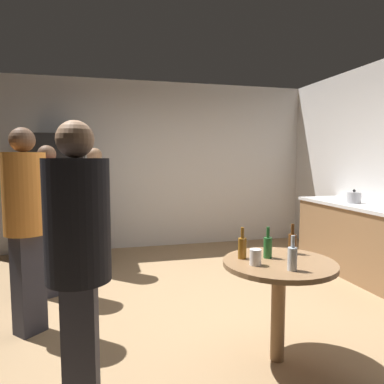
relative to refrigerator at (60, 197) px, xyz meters
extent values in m
cube|color=#9E7C56|center=(1.43, -2.20, -0.95)|extent=(5.20, 5.20, 0.10)
cube|color=silver|center=(1.43, 0.43, 0.45)|extent=(5.32, 0.06, 2.70)
cube|color=black|center=(0.00, 0.00, 0.00)|extent=(0.70, 0.65, 1.80)
cube|color=#262628|center=(0.21, -0.34, 0.09)|extent=(0.03, 0.03, 0.60)
cube|color=olive|center=(3.71, -1.78, -0.47)|extent=(0.60, 2.01, 0.86)
cube|color=silver|center=(3.71, -1.78, -0.02)|extent=(0.64, 2.05, 0.04)
cylinder|color=#B2B2B7|center=(3.66, -1.61, 0.07)|extent=(0.17, 0.17, 0.14)
sphere|color=black|center=(3.66, -1.61, 0.16)|extent=(0.04, 0.04, 0.04)
cone|color=#B2B2B7|center=(3.78, -1.61, 0.08)|extent=(0.09, 0.04, 0.06)
cylinder|color=olive|center=(1.80, -3.15, -0.55)|extent=(0.10, 0.10, 0.70)
cylinder|color=olive|center=(1.80, -3.15, -0.18)|extent=(0.80, 0.80, 0.03)
cylinder|color=#8C5919|center=(1.57, -3.03, -0.09)|extent=(0.06, 0.06, 0.15)
cylinder|color=#8C5919|center=(1.57, -3.03, 0.02)|extent=(0.02, 0.02, 0.08)
cylinder|color=#593314|center=(2.00, -3.00, -0.09)|extent=(0.06, 0.06, 0.15)
cylinder|color=#593314|center=(2.00, -3.00, 0.02)|extent=(0.02, 0.02, 0.08)
cylinder|color=#26662D|center=(1.76, -3.06, -0.09)|extent=(0.06, 0.06, 0.15)
cylinder|color=#26662D|center=(1.76, -3.06, 0.02)|extent=(0.02, 0.02, 0.08)
cylinder|color=silver|center=(1.78, -3.36, -0.09)|extent=(0.06, 0.06, 0.15)
cylinder|color=silver|center=(1.78, -3.36, 0.02)|extent=(0.02, 0.02, 0.08)
cylinder|color=white|center=(1.60, -3.20, -0.11)|extent=(0.08, 0.08, 0.11)
cube|color=#2D2D38|center=(0.51, -0.74, -0.51)|extent=(0.25, 0.27, 0.79)
cylinder|color=white|center=(0.51, -0.74, 0.20)|extent=(0.46, 0.46, 0.62)
sphere|color=#8C6647|center=(0.51, -0.74, 0.60)|extent=(0.19, 0.19, 0.19)
cube|color=#2D2D38|center=(-0.02, -2.27, -0.48)|extent=(0.28, 0.27, 0.84)
cylinder|color=orange|center=(-0.02, -2.27, 0.28)|extent=(0.48, 0.48, 0.67)
sphere|color=brown|center=(-0.02, -2.27, 0.71)|extent=(0.20, 0.20, 0.20)
cube|color=#2D2D38|center=(0.47, -3.46, -0.49)|extent=(0.19, 0.23, 0.82)
cylinder|color=black|center=(0.47, -3.46, 0.24)|extent=(0.37, 0.37, 0.65)
sphere|color=tan|center=(0.47, -3.46, 0.66)|extent=(0.19, 0.19, 0.19)
cube|color=#2D2D38|center=(0.05, -1.45, -0.51)|extent=(0.27, 0.25, 0.79)
cylinder|color=maroon|center=(0.05, -1.45, 0.20)|extent=(0.46, 0.46, 0.62)
sphere|color=brown|center=(0.05, -1.45, 0.60)|extent=(0.19, 0.19, 0.19)
camera|label=1|loc=(0.60, -5.37, 0.56)|focal=33.04mm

